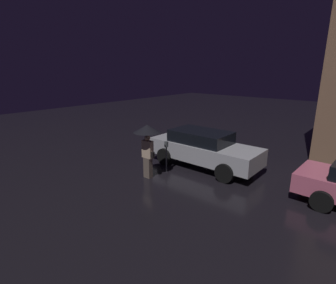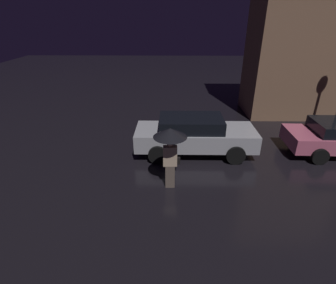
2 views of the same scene
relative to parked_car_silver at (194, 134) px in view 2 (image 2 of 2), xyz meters
name	(u,v)px [view 2 (image 2 of 2)]	position (x,y,z in m)	size (l,w,h in m)	color
building_facade_left	(315,27)	(6.30, 5.07, 3.69)	(6.02, 3.00, 9.02)	#8C664C
parked_car_silver	(194,134)	(0.00, 0.00, 0.00)	(4.69, 1.94, 1.53)	#B7B7BF
pedestrian_with_umbrella	(170,142)	(-0.94, -2.35, 0.80)	(1.03, 1.03, 2.06)	#66564C
parking_meter	(175,152)	(-0.78, -1.46, -0.03)	(0.12, 0.10, 1.27)	#4C5154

